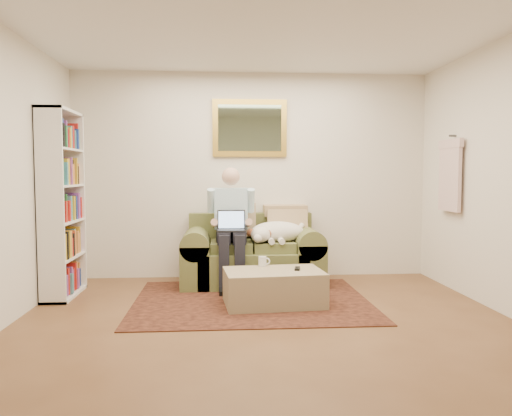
{
  "coord_description": "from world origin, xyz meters",
  "views": [
    {
      "loc": [
        -0.39,
        -3.87,
        1.32
      ],
      "look_at": [
        -0.01,
        1.53,
        0.95
      ],
      "focal_mm": 35.0,
      "sensor_mm": 36.0,
      "label": 1
    }
  ],
  "objects": [
    {
      "name": "sofa",
      "position": [
        -0.03,
        2.05,
        0.29
      ],
      "size": [
        1.66,
        0.84,
        1.0
      ],
      "color": "olive",
      "rests_on": "room_shell"
    },
    {
      "name": "laptop",
      "position": [
        -0.28,
        1.83,
        0.73
      ],
      "size": [
        0.32,
        0.26,
        0.23
      ],
      "color": "black",
      "rests_on": "seated_man"
    },
    {
      "name": "rug",
      "position": [
        -0.08,
        1.22,
        0.01
      ],
      "size": [
        2.42,
        1.94,
        0.01
      ],
      "primitive_type": "cube",
      "rotation": [
        0.0,
        0.0,
        0.0
      ],
      "color": "black",
      "rests_on": "room_shell"
    },
    {
      "name": "tv_remote",
      "position": [
        0.38,
        1.08,
        0.36
      ],
      "size": [
        0.08,
        0.16,
        0.02
      ],
      "primitive_type": "cube",
      "rotation": [
        0.0,
        0.0,
        -0.2
      ],
      "color": "black",
      "rests_on": "ottoman"
    },
    {
      "name": "hanging_shirt",
      "position": [
        2.19,
        1.6,
        1.35
      ],
      "size": [
        0.06,
        0.52,
        0.9
      ],
      "primitive_type": null,
      "color": "beige",
      "rests_on": "room_shell"
    },
    {
      "name": "coffee_mug",
      "position": [
        0.04,
        1.3,
        0.4
      ],
      "size": [
        0.08,
        0.08,
        0.1
      ],
      "primitive_type": "cylinder",
      "color": "white",
      "rests_on": "ottoman"
    },
    {
      "name": "room_shell",
      "position": [
        0.0,
        0.35,
        1.3
      ],
      "size": [
        4.51,
        5.0,
        2.61
      ],
      "color": "brown",
      "rests_on": "ground"
    },
    {
      "name": "seated_man",
      "position": [
        -0.28,
        1.89,
        0.7
      ],
      "size": [
        0.55,
        0.78,
        1.4
      ],
      "primitive_type": null,
      "color": "#8CC8D8",
      "rests_on": "sofa"
    },
    {
      "name": "bookshelf",
      "position": [
        -2.1,
        1.6,
        1.0
      ],
      "size": [
        0.28,
        0.8,
        2.0
      ],
      "primitive_type": null,
      "color": "white",
      "rests_on": "room_shell"
    },
    {
      "name": "sleeping_dog",
      "position": [
        0.27,
        1.96,
        0.64
      ],
      "size": [
        0.68,
        0.43,
        0.25
      ],
      "primitive_type": null,
      "color": "white",
      "rests_on": "sofa"
    },
    {
      "name": "wall_mirror",
      "position": [
        -0.03,
        2.47,
        1.9
      ],
      "size": [
        0.94,
        0.04,
        0.72
      ],
      "color": "gold",
      "rests_on": "room_shell"
    },
    {
      "name": "ottoman",
      "position": [
        0.13,
        1.05,
        0.18
      ],
      "size": [
        1.02,
        0.7,
        0.35
      ],
      "primitive_type": "cube",
      "rotation": [
        0.0,
        0.0,
        0.09
      ],
      "color": "tan",
      "rests_on": "room_shell"
    }
  ]
}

